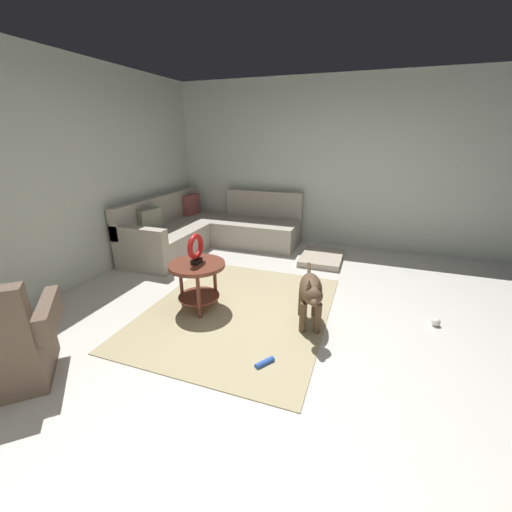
# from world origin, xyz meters

# --- Properties ---
(ground_plane) EXTENTS (6.00, 6.00, 0.10)m
(ground_plane) POSITION_xyz_m (0.00, 0.00, -0.05)
(ground_plane) COLOR silver
(wall_back) EXTENTS (6.00, 0.12, 2.70)m
(wall_back) POSITION_xyz_m (0.00, 2.94, 1.35)
(wall_back) COLOR silver
(wall_back) RESTS_ON ground_plane
(wall_right) EXTENTS (0.12, 6.00, 2.70)m
(wall_right) POSITION_xyz_m (2.94, 0.00, 1.35)
(wall_right) COLOR silver
(wall_right) RESTS_ON ground_plane
(area_rug) EXTENTS (2.30, 1.90, 0.01)m
(area_rug) POSITION_xyz_m (0.15, 0.70, 0.01)
(area_rug) COLOR tan
(area_rug) RESTS_ON ground_plane
(sectional_couch) EXTENTS (2.20, 2.25, 0.88)m
(sectional_couch) POSITION_xyz_m (1.99, 2.02, 0.29)
(sectional_couch) COLOR #B2A899
(sectional_couch) RESTS_ON ground_plane
(side_table) EXTENTS (0.60, 0.60, 0.54)m
(side_table) POSITION_xyz_m (0.06, 1.13, 0.42)
(side_table) COLOR brown
(side_table) RESTS_ON ground_plane
(torus_sculpture) EXTENTS (0.28, 0.08, 0.33)m
(torus_sculpture) POSITION_xyz_m (0.06, 1.13, 0.71)
(torus_sculpture) COLOR black
(torus_sculpture) RESTS_ON side_table
(dog_bed_mat) EXTENTS (0.80, 0.60, 0.09)m
(dog_bed_mat) POSITION_xyz_m (1.98, 0.08, 0.04)
(dog_bed_mat) COLOR #B2A38E
(dog_bed_mat) RESTS_ON ground_plane
(dog) EXTENTS (0.83, 0.34, 0.63)m
(dog) POSITION_xyz_m (0.11, -0.09, 0.38)
(dog) COLOR brown
(dog) RESTS_ON ground_plane
(dog_toy_ball) EXTENTS (0.08, 0.08, 0.08)m
(dog_toy_ball) POSITION_xyz_m (0.55, -1.30, 0.04)
(dog_toy_ball) COLOR silver
(dog_toy_ball) RESTS_ON ground_plane
(dog_toy_rope) EXTENTS (0.18, 0.14, 0.05)m
(dog_toy_rope) POSITION_xyz_m (-0.60, 0.14, 0.03)
(dog_toy_rope) COLOR blue
(dog_toy_rope) RESTS_ON ground_plane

